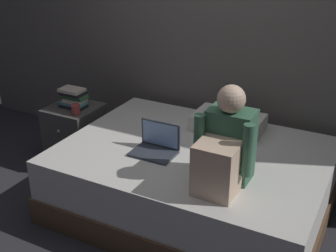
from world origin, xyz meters
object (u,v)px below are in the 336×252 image
(laptop, at_px, (156,145))
(nightstand, at_px, (76,134))
(pillow, at_px, (228,123))
(mug, at_px, (76,109))
(book_stack, at_px, (74,98))
(bed, at_px, (193,180))
(person_sitting, at_px, (225,149))

(laptop, bearing_deg, nightstand, 161.16)
(pillow, distance_m, mug, 1.32)
(book_stack, relative_size, mug, 2.56)
(bed, relative_size, person_sitting, 3.05)
(nightstand, relative_size, laptop, 1.73)
(person_sitting, bearing_deg, pillow, 108.84)
(laptop, relative_size, mug, 3.56)
(book_stack, bearing_deg, laptop, -19.19)
(person_sitting, distance_m, pillow, 0.85)
(bed, distance_m, mug, 1.22)
(person_sitting, bearing_deg, bed, 137.36)
(bed, relative_size, mug, 22.22)
(bed, height_order, nightstand, nightstand)
(bed, relative_size, book_stack, 8.68)
(bed, height_order, book_stack, book_stack)
(nightstand, xyz_separation_m, book_stack, (0.01, 0.00, 0.37))
(laptop, bearing_deg, person_sitting, -15.78)
(nightstand, distance_m, mug, 0.37)
(laptop, xyz_separation_m, mug, (-0.94, 0.25, 0.02))
(person_sitting, height_order, laptop, person_sitting)
(bed, distance_m, person_sitting, 0.72)
(book_stack, height_order, mug, book_stack)
(laptop, xyz_separation_m, book_stack, (-1.06, 0.37, 0.06))
(book_stack, bearing_deg, nightstand, -169.39)
(bed, bearing_deg, nightstand, 171.41)
(book_stack, bearing_deg, person_sitting, -17.98)
(nightstand, height_order, mug, mug)
(nightstand, height_order, pillow, pillow)
(bed, height_order, person_sitting, person_sitting)
(mug, bearing_deg, pillow, 16.42)
(bed, height_order, pillow, pillow)
(laptop, distance_m, mug, 0.97)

